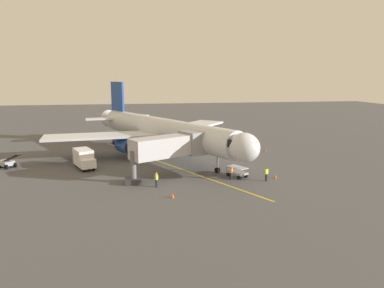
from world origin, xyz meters
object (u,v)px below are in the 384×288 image
(tug_rear_apron, at_px, (119,141))
(safety_cone_nose_left, at_px, (266,150))
(jet_bridge, at_px, (173,146))
(belt_loader_near_nose, at_px, (7,162))
(safety_cone_wing_port, at_px, (173,195))
(ground_crew_wing_walker, at_px, (231,173))
(safety_cone_nose_right, at_px, (275,176))
(airplane, at_px, (161,130))
(ground_crew_marshaller, at_px, (156,180))
(ground_crew_loader, at_px, (266,174))
(baggage_cart_portside, at_px, (237,172))
(box_truck_starboard_side, at_px, (84,159))

(tug_rear_apron, xyz_separation_m, safety_cone_nose_left, (-24.57, 10.60, -0.43))
(jet_bridge, xyz_separation_m, tug_rear_apron, (7.37, -22.61, -3.06))
(belt_loader_near_nose, distance_m, safety_cone_wing_port, 26.80)
(safety_cone_nose_left, bearing_deg, ground_crew_wing_walker, 55.56)
(belt_loader_near_nose, bearing_deg, safety_cone_nose_right, 161.87)
(airplane, relative_size, safety_cone_wing_port, 67.71)
(jet_bridge, xyz_separation_m, ground_crew_marshaller, (2.43, 4.57, -2.88))
(ground_crew_marshaller, xyz_separation_m, safety_cone_nose_right, (-14.79, -1.06, -0.61))
(ground_crew_loader, xyz_separation_m, baggage_cart_portside, (2.94, -2.39, -0.23))
(belt_loader_near_nose, bearing_deg, ground_crew_wing_walker, 159.30)
(safety_cone_nose_right, bearing_deg, baggage_cart_portside, -18.28)
(ground_crew_wing_walker, bearing_deg, safety_cone_wing_port, 34.33)
(airplane, xyz_separation_m, safety_cone_wing_port, (0.56, 20.99, -3.73))
(airplane, height_order, box_truck_starboard_side, airplane)
(ground_crew_wing_walker, relative_size, ground_crew_loader, 1.00)
(ground_crew_marshaller, height_order, baggage_cart_portside, ground_crew_marshaller)
(box_truck_starboard_side, bearing_deg, airplane, -147.94)
(jet_bridge, relative_size, ground_crew_marshaller, 6.41)
(ground_crew_loader, distance_m, safety_cone_nose_left, 17.65)
(jet_bridge, distance_m, box_truck_starboard_side, 13.05)
(ground_crew_wing_walker, bearing_deg, ground_crew_loader, 162.58)
(jet_bridge, relative_size, box_truck_starboard_side, 2.19)
(safety_cone_nose_left, bearing_deg, tug_rear_apron, -23.33)
(belt_loader_near_nose, distance_m, tug_rear_apron, 21.00)
(ground_crew_wing_walker, distance_m, belt_loader_near_nose, 31.08)
(jet_bridge, relative_size, ground_crew_wing_walker, 6.41)
(baggage_cart_portside, height_order, tug_rear_apron, tug_rear_apron)
(jet_bridge, bearing_deg, ground_crew_loader, 157.76)
(jet_bridge, height_order, safety_cone_nose_left, jet_bridge)
(baggage_cart_portside, bearing_deg, tug_rear_apron, -58.26)
(ground_crew_marshaller, distance_m, safety_cone_nose_right, 14.84)
(ground_crew_wing_walker, distance_m, tug_rear_apron, 29.41)
(box_truck_starboard_side, bearing_deg, belt_loader_near_nose, -12.09)
(ground_crew_wing_walker, relative_size, safety_cone_nose_right, 3.11)
(ground_crew_marshaller, relative_size, baggage_cart_portside, 0.58)
(baggage_cart_portside, relative_size, safety_cone_nose_right, 5.37)
(tug_rear_apron, relative_size, safety_cone_nose_left, 4.95)
(safety_cone_nose_right, bearing_deg, airplane, -51.25)
(baggage_cart_portside, bearing_deg, jet_bridge, -14.51)
(safety_cone_nose_left, bearing_deg, baggage_cart_portside, 56.48)
(tug_rear_apron, bearing_deg, box_truck_starboard_side, 76.15)
(airplane, relative_size, ground_crew_wing_walker, 21.78)
(baggage_cart_portside, xyz_separation_m, safety_cone_wing_port, (8.92, 6.46, -0.38))
(box_truck_starboard_side, bearing_deg, safety_cone_nose_left, -167.30)
(ground_crew_marshaller, bearing_deg, ground_crew_wing_walker, -171.27)
(safety_cone_nose_left, xyz_separation_m, safety_cone_wing_port, (18.23, 20.52, 0.00))
(jet_bridge, bearing_deg, baggage_cart_portside, 165.49)
(box_truck_starboard_side, bearing_deg, ground_crew_loader, 156.03)
(ground_crew_loader, distance_m, tug_rear_apron, 32.59)
(box_truck_starboard_side, xyz_separation_m, safety_cone_nose_right, (-23.94, 9.05, -1.11))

